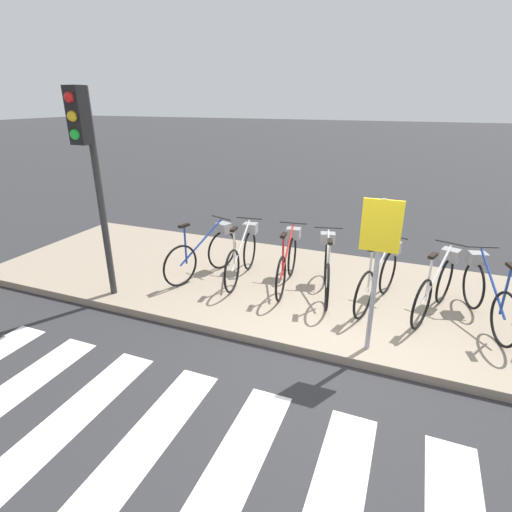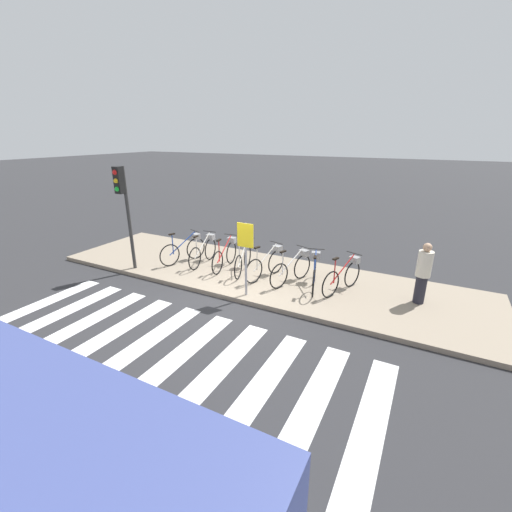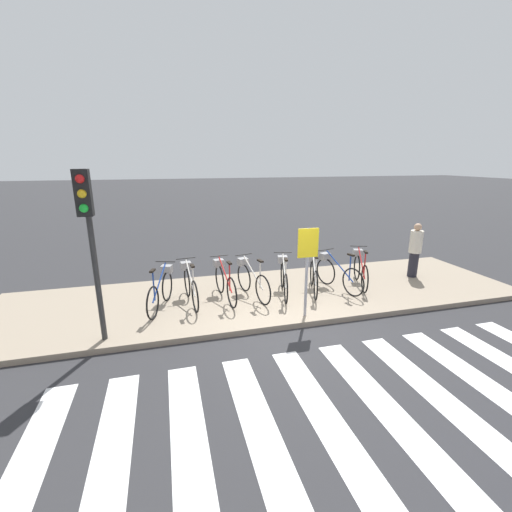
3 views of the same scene
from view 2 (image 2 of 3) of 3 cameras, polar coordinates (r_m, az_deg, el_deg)
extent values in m
plane|color=#2D2D30|center=(8.98, -4.90, -7.32)|extent=(120.00, 120.00, 0.00)
cube|color=gray|center=(10.30, 0.21, -3.19)|extent=(12.88, 3.45, 0.12)
cube|color=silver|center=(6.58, -33.85, -22.38)|extent=(0.45, 8.00, 0.01)
cube|color=silver|center=(5.95, -29.08, -26.39)|extent=(0.45, 8.00, 0.01)
cube|color=silver|center=(5.40, -22.80, -31.04)|extent=(0.45, 8.00, 0.01)
torus|color=black|center=(11.06, -14.18, 0.12)|extent=(0.26, 0.69, 0.71)
torus|color=black|center=(11.54, -10.00, 1.26)|extent=(0.26, 0.69, 0.71)
cylinder|color=navy|center=(11.21, -12.15, 2.09)|extent=(0.34, 0.96, 0.60)
cylinder|color=navy|center=(11.02, -13.71, 1.86)|extent=(0.04, 0.04, 0.64)
cube|color=black|center=(10.93, -13.86, 3.56)|extent=(0.13, 0.21, 0.04)
cylinder|color=#262626|center=(11.37, -10.18, 4.15)|extent=(0.44, 0.17, 0.02)
cube|color=gray|center=(11.45, -9.92, 3.24)|extent=(0.29, 0.27, 0.18)
torus|color=black|center=(10.60, -10.16, -0.43)|extent=(0.11, 0.71, 0.71)
torus|color=black|center=(11.40, -7.61, 1.14)|extent=(0.11, 0.71, 0.71)
cylinder|color=beige|center=(10.90, -8.92, 1.81)|extent=(0.14, 0.99, 0.60)
cylinder|color=beige|center=(10.61, -9.89, 1.43)|extent=(0.04, 0.04, 0.64)
cube|color=black|center=(10.51, -10.00, 3.20)|extent=(0.09, 0.21, 0.04)
cylinder|color=#262626|center=(11.22, -7.75, 4.07)|extent=(0.46, 0.07, 0.02)
cube|color=gray|center=(11.32, -7.58, 3.17)|extent=(0.26, 0.22, 0.18)
torus|color=black|center=(10.16, -6.45, -1.14)|extent=(0.12, 0.71, 0.71)
torus|color=black|center=(10.98, -4.13, 0.55)|extent=(0.12, 0.71, 0.71)
cylinder|color=red|center=(10.47, -5.29, 1.22)|extent=(0.15, 0.99, 0.60)
cylinder|color=red|center=(10.16, -6.17, 0.80)|extent=(0.04, 0.04, 0.64)
cube|color=black|center=(10.06, -6.24, 2.64)|extent=(0.09, 0.21, 0.04)
cylinder|color=#262626|center=(10.80, -4.21, 3.59)|extent=(0.46, 0.08, 0.02)
cube|color=gray|center=(10.90, -4.08, 2.65)|extent=(0.26, 0.23, 0.18)
torus|color=black|center=(9.77, -2.99, -1.89)|extent=(0.20, 0.70, 0.71)
torus|color=black|center=(10.65, -1.43, -0.01)|extent=(0.20, 0.70, 0.71)
cylinder|color=beige|center=(10.11, -2.20, 0.61)|extent=(0.26, 0.98, 0.60)
cylinder|color=beige|center=(9.78, -2.79, 0.14)|extent=(0.04, 0.04, 0.64)
cube|color=black|center=(9.67, -2.82, 2.05)|extent=(0.11, 0.21, 0.04)
cylinder|color=#262626|center=(10.47, -1.46, 3.11)|extent=(0.45, 0.13, 0.02)
cube|color=gray|center=(10.57, -1.38, 2.15)|extent=(0.28, 0.25, 0.18)
torus|color=black|center=(9.48, -0.37, -2.56)|extent=(0.21, 0.70, 0.71)
torus|color=black|center=(10.18, 3.36, -1.00)|extent=(0.21, 0.70, 0.71)
cylinder|color=beige|center=(9.72, 1.58, -0.18)|extent=(0.28, 0.97, 0.60)
cylinder|color=beige|center=(9.46, 0.18, -0.53)|extent=(0.04, 0.04, 0.64)
cube|color=black|center=(9.35, 0.18, 1.44)|extent=(0.12, 0.21, 0.04)
cylinder|color=#262626|center=(9.98, 3.42, 2.25)|extent=(0.45, 0.14, 0.02)
cube|color=gray|center=(10.08, 3.58, 1.23)|extent=(0.28, 0.25, 0.18)
torus|color=black|center=(9.19, 3.84, -3.35)|extent=(0.26, 0.69, 0.71)
torus|color=black|center=(9.88, 7.70, -1.80)|extent=(0.26, 0.69, 0.71)
cylinder|color=silver|center=(9.43, 5.90, -0.93)|extent=(0.35, 0.95, 0.60)
cylinder|color=silver|center=(9.16, 4.46, -1.27)|extent=(0.04, 0.04, 0.64)
cube|color=black|center=(9.05, 4.51, 0.74)|extent=(0.13, 0.21, 0.04)
cylinder|color=#262626|center=(9.68, 7.86, 1.54)|extent=(0.44, 0.17, 0.02)
cube|color=gray|center=(9.78, 7.99, 0.49)|extent=(0.29, 0.27, 0.18)
torus|color=black|center=(8.85, 9.53, -4.53)|extent=(0.23, 0.69, 0.71)
torus|color=black|center=(9.76, 9.80, -2.21)|extent=(0.23, 0.69, 0.71)
cylinder|color=navy|center=(9.19, 9.78, -1.66)|extent=(0.30, 0.97, 0.60)
cylinder|color=navy|center=(8.85, 9.69, -2.28)|extent=(0.04, 0.04, 0.64)
cube|color=black|center=(8.73, 9.82, -0.20)|extent=(0.12, 0.21, 0.04)
cylinder|color=#262626|center=(9.55, 10.01, 1.16)|extent=(0.45, 0.15, 0.02)
cube|color=gray|center=(9.66, 9.95, 0.14)|extent=(0.29, 0.26, 0.18)
torus|color=black|center=(8.87, 12.31, -4.66)|extent=(0.28, 0.68, 0.71)
torus|color=black|center=(9.64, 15.72, -2.96)|extent=(0.28, 0.68, 0.71)
cylinder|color=red|center=(9.14, 14.24, -2.12)|extent=(0.37, 0.95, 0.60)
cylinder|color=red|center=(8.85, 12.97, -2.51)|extent=(0.04, 0.04, 0.64)
cube|color=black|center=(8.73, 13.14, -0.43)|extent=(0.13, 0.21, 0.04)
cylinder|color=#262626|center=(9.43, 16.06, 0.44)|extent=(0.44, 0.18, 0.02)
cube|color=gray|center=(9.53, 16.11, -0.63)|extent=(0.29, 0.27, 0.18)
cylinder|color=#23232D|center=(9.33, 25.67, -5.02)|extent=(0.26, 0.26, 0.71)
cylinder|color=beige|center=(9.10, 26.28, -1.19)|extent=(0.34, 0.34, 0.63)
sphere|color=tan|center=(8.97, 26.68, 1.30)|extent=(0.20, 0.20, 0.20)
cylinder|color=#2D2D2D|center=(10.90, -20.40, 5.73)|extent=(0.10, 0.10, 3.09)
cube|color=black|center=(10.59, -21.88, 11.65)|extent=(0.24, 0.20, 0.75)
sphere|color=red|center=(10.50, -22.46, 12.77)|extent=(0.14, 0.14, 0.14)
sphere|color=gold|center=(10.53, -22.29, 11.53)|extent=(0.14, 0.14, 0.14)
sphere|color=green|center=(10.55, -22.13, 10.30)|extent=(0.14, 0.14, 0.14)
cylinder|color=#99999E|center=(8.58, -1.70, -0.71)|extent=(0.06, 0.06, 1.91)
cube|color=yellow|center=(8.36, -1.81, 3.46)|extent=(0.44, 0.03, 0.60)
camera|label=1|loc=(4.57, -27.06, 4.67)|focal=28.00mm
camera|label=3|loc=(6.79, -55.68, 5.13)|focal=24.00mm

